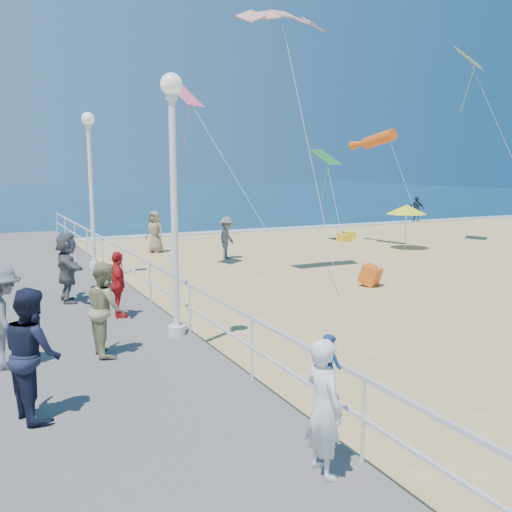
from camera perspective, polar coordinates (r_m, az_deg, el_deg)
name	(u,v)px	position (r m, az deg, el deg)	size (l,w,h in m)	color
ground	(380,323)	(14.82, 12.26, -6.53)	(160.00, 160.00, 0.00)	tan
ocean	(53,198)	(76.75, -19.67, 5.46)	(160.00, 90.00, 0.05)	#0C2F4B
surf_line	(152,235)	(33.10, -10.40, 2.03)	(160.00, 1.20, 0.04)	white
boardwalk	(71,359)	(11.81, -17.98, -9.76)	(5.00, 44.00, 0.40)	slate
railing	(190,294)	(12.09, -6.65, -3.78)	(0.05, 42.00, 0.55)	white
lamp_post_mid	(173,178)	(11.71, -8.26, 7.68)	(0.44, 0.44, 5.32)	white
lamp_post_far	(90,174)	(20.45, -16.23, 7.89)	(0.44, 0.44, 5.32)	white
woman_holding_toddler	(324,407)	(6.69, 6.80, -14.80)	(0.59, 0.38, 1.61)	white
toddler_held	(328,366)	(6.73, 7.24, -10.81)	(0.36, 0.28, 0.75)	#2D57AB
spectator_1	(106,309)	(11.03, -14.81, -5.11)	(0.85, 0.66, 1.75)	#999469
spectator_2	(3,318)	(10.86, -23.95, -5.67)	(1.16, 0.67, 1.80)	slate
spectator_3	(118,285)	(13.67, -13.64, -2.80)	(0.91, 0.38, 1.56)	red
spectator_5	(67,268)	(15.56, -18.37, -1.10)	(1.69, 0.54, 1.83)	#55565A
spectator_7	(32,353)	(8.61, -21.49, -9.02)	(0.90, 0.70, 1.86)	#181D34
beach_walker_a	(227,238)	(24.30, -2.92, 1.82)	(1.17, 0.67, 1.82)	slate
beach_walker_b	(417,209)	(42.47, 15.76, 4.53)	(1.08, 0.45, 1.84)	#1B283D
beach_walker_c	(155,232)	(26.53, -10.06, 2.40)	(0.94, 0.61, 1.92)	#87765D
box_kite	(370,277)	(19.16, 11.36, -2.09)	(0.55, 0.55, 0.60)	red
beach_umbrella	(406,209)	(28.00, 14.81, 4.53)	(1.90, 1.90, 2.14)	white
beach_chair_left	(349,235)	(31.75, 9.29, 2.09)	(0.55, 0.55, 0.40)	yellow
beach_chair_right	(344,238)	(30.39, 8.77, 1.80)	(0.55, 0.55, 0.40)	yellow
kite_parafoil	(283,14)	(20.36, 2.69, 23.03)	(3.04, 0.90, 0.30)	#CB4117
kite_windsock	(379,139)	(28.45, 12.21, 11.36)	(0.56, 0.56, 2.93)	#D95012
kite_diamond_pink	(186,95)	(21.59, -7.02, 15.67)	(1.17, 1.17, 0.02)	#FF5D8A
kite_diamond_multi	(469,59)	(30.58, 20.55, 17.96)	(1.54, 1.54, 0.02)	blue
kite_diamond_green	(326,157)	(29.62, 6.97, 9.79)	(1.34, 1.34, 0.02)	#29C066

